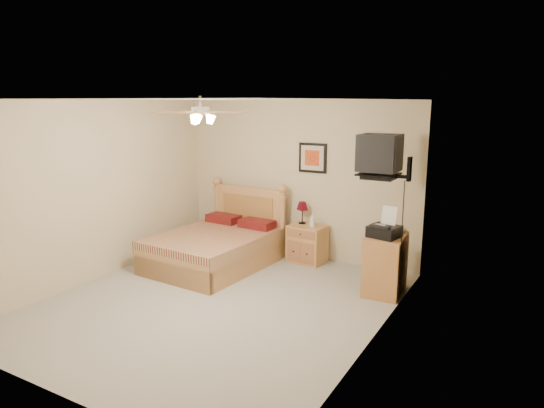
{
  "coord_description": "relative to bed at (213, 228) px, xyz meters",
  "views": [
    {
      "loc": [
        3.41,
        -4.6,
        2.48
      ],
      "look_at": [
        0.3,
        0.9,
        1.14
      ],
      "focal_mm": 32.0,
      "sensor_mm": 36.0,
      "label": 1
    }
  ],
  "objects": [
    {
      "name": "ceiling",
      "position": [
        0.86,
        -1.12,
        1.89
      ],
      "size": [
        4.0,
        4.5,
        0.04
      ],
      "primitive_type": "cube",
      "color": "white",
      "rests_on": "ground"
    },
    {
      "name": "magazine_upper",
      "position": [
        2.55,
        0.5,
        0.21
      ],
      "size": [
        0.33,
        0.35,
        0.02
      ],
      "primitive_type": "imported",
      "rotation": [
        0.0,
        0.0,
        0.54
      ],
      "color": "tan",
      "rests_on": "magazine_lower"
    },
    {
      "name": "wall_back",
      "position": [
        0.86,
        1.13,
        0.64
      ],
      "size": [
        4.0,
        0.04,
        2.5
      ],
      "primitive_type": "cube",
      "color": "beige",
      "rests_on": "ground"
    },
    {
      "name": "fax_machine",
      "position": [
        2.58,
        0.18,
        0.37
      ],
      "size": [
        0.43,
        0.44,
        0.38
      ],
      "primitive_type": null,
      "rotation": [
        0.0,
        0.0,
        -0.19
      ],
      "color": "black",
      "rests_on": "dresser"
    },
    {
      "name": "wall_front",
      "position": [
        0.86,
        -3.37,
        0.64
      ],
      "size": [
        4.0,
        0.04,
        2.5
      ],
      "primitive_type": "cube",
      "color": "beige",
      "rests_on": "ground"
    },
    {
      "name": "table_lamp",
      "position": [
        1.03,
        0.96,
        0.16
      ],
      "size": [
        0.22,
        0.22,
        0.35
      ],
      "primitive_type": null,
      "rotation": [
        0.0,
        0.0,
        0.18
      ],
      "color": "#5B0917",
      "rests_on": "nightstand"
    },
    {
      "name": "floor",
      "position": [
        0.86,
        -1.12,
        -0.61
      ],
      "size": [
        4.5,
        4.5,
        0.0
      ],
      "primitive_type": "plane",
      "color": "#9D988E",
      "rests_on": "ground"
    },
    {
      "name": "dresser",
      "position": [
        2.59,
        0.26,
        -0.21
      ],
      "size": [
        0.5,
        0.69,
        0.78
      ],
      "primitive_type": "cube",
      "rotation": [
        0.0,
        0.0,
        0.06
      ],
      "color": "#A0623B",
      "rests_on": "ground"
    },
    {
      "name": "bed",
      "position": [
        0.0,
        0.0,
        0.0
      ],
      "size": [
        1.53,
        1.95,
        1.21
      ],
      "primitive_type": null,
      "rotation": [
        0.0,
        0.0,
        -0.06
      ],
      "color": "#B28149",
      "rests_on": "ground"
    },
    {
      "name": "lotion_bottle",
      "position": [
        1.27,
        0.85,
        0.1
      ],
      "size": [
        0.11,
        0.11,
        0.22
      ],
      "primitive_type": "imported",
      "rotation": [
        0.0,
        0.0,
        0.39
      ],
      "color": "white",
      "rests_on": "nightstand"
    },
    {
      "name": "nightstand",
      "position": [
        1.16,
        0.88,
        -0.31
      ],
      "size": [
        0.58,
        0.45,
        0.59
      ],
      "primitive_type": "cube",
      "rotation": [
        0.0,
        0.0,
        -0.08
      ],
      "color": "#BE7848",
      "rests_on": "ground"
    },
    {
      "name": "framed_picture",
      "position": [
        1.13,
        1.11,
        1.01
      ],
      "size": [
        0.46,
        0.04,
        0.46
      ],
      "primitive_type": "cube",
      "color": "black",
      "rests_on": "wall_back"
    },
    {
      "name": "wall_tv",
      "position": [
        2.61,
        0.22,
        1.2
      ],
      "size": [
        0.56,
        0.46,
        0.58
      ],
      "primitive_type": null,
      "color": "black",
      "rests_on": "wall_right"
    },
    {
      "name": "wall_left",
      "position": [
        -1.14,
        -1.12,
        0.64
      ],
      "size": [
        0.04,
        4.5,
        2.5
      ],
      "primitive_type": "cube",
      "color": "beige",
      "rests_on": "ground"
    },
    {
      "name": "magazine_lower",
      "position": [
        2.53,
        0.48,
        0.19
      ],
      "size": [
        0.26,
        0.29,
        0.02
      ],
      "primitive_type": "imported",
      "rotation": [
        0.0,
        0.0,
        0.42
      ],
      "color": "#B2AA90",
      "rests_on": "dresser"
    },
    {
      "name": "wall_right",
      "position": [
        2.86,
        -1.12,
        0.64
      ],
      "size": [
        0.04,
        4.5,
        2.5
      ],
      "primitive_type": "cube",
      "color": "beige",
      "rests_on": "ground"
    },
    {
      "name": "ceiling_fan",
      "position": [
        0.86,
        -1.32,
        1.75
      ],
      "size": [
        1.14,
        1.14,
        0.28
      ],
      "primitive_type": null,
      "color": "silver",
      "rests_on": "ceiling"
    }
  ]
}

